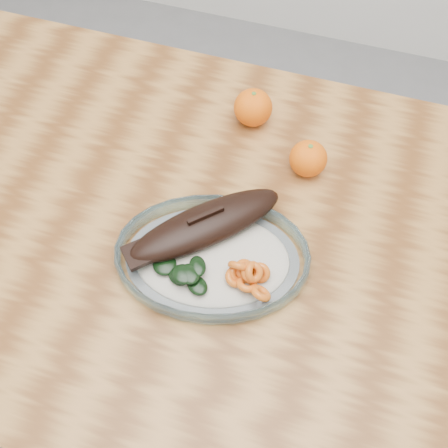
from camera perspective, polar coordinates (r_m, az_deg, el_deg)
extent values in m
plane|color=slate|center=(1.59, -1.60, -15.09)|extent=(3.00, 3.00, 0.00)
cube|color=brown|center=(0.93, -2.65, -0.84)|extent=(1.20, 0.80, 0.04)
cylinder|color=brown|center=(1.59, -16.77, 6.77)|extent=(0.06, 0.06, 0.71)
ellipsoid|color=white|center=(0.87, -1.19, -3.65)|extent=(0.62, 0.50, 0.01)
torus|color=#8EC3DC|center=(0.86, -1.21, -3.32)|extent=(0.65, 0.65, 0.03)
ellipsoid|color=beige|center=(0.86, -1.21, -3.05)|extent=(0.55, 0.44, 0.02)
ellipsoid|color=black|center=(0.86, -1.86, 0.52)|extent=(0.23, 0.24, 0.04)
ellipsoid|color=black|center=(0.86, -1.85, 0.23)|extent=(0.20, 0.20, 0.02)
cube|color=black|center=(0.84, -8.64, -2.40)|extent=(0.06, 0.06, 0.01)
cube|color=black|center=(0.84, -1.90, 1.26)|extent=(0.05, 0.05, 0.02)
torus|color=#CC4A0E|center=(0.82, 1.50, -4.46)|extent=(0.04, 0.04, 0.04)
torus|color=#CC4A0E|center=(0.82, 1.19, -4.90)|extent=(0.05, 0.04, 0.03)
torus|color=#CC4A0E|center=(0.83, 2.32, -4.00)|extent=(0.04, 0.03, 0.04)
torus|color=#CC4A0E|center=(0.81, 3.82, -6.53)|extent=(0.05, 0.04, 0.04)
torus|color=#CC4A0E|center=(0.82, 2.37, -5.64)|extent=(0.05, 0.04, 0.03)
torus|color=#CC4A0E|center=(0.83, 3.70, -4.45)|extent=(0.04, 0.04, 0.04)
torus|color=#CC4A0E|center=(0.83, 2.15, -4.12)|extent=(0.05, 0.05, 0.03)
torus|color=#CC4A0E|center=(0.81, 1.50, -3.79)|extent=(0.04, 0.03, 0.04)
torus|color=#CC4A0E|center=(0.81, 2.90, -4.37)|extent=(0.05, 0.04, 0.03)
torus|color=#CC4A0E|center=(0.81, 3.02, -4.35)|extent=(0.03, 0.04, 0.04)
ellipsoid|color=black|center=(0.83, -4.64, -4.75)|extent=(0.05, 0.04, 0.01)
ellipsoid|color=black|center=(0.82, -2.78, -5.74)|extent=(0.05, 0.04, 0.01)
ellipsoid|color=black|center=(0.84, -6.14, -3.59)|extent=(0.05, 0.05, 0.01)
ellipsoid|color=black|center=(0.82, -4.24, -4.58)|extent=(0.05, 0.05, 0.01)
ellipsoid|color=black|center=(0.82, -2.75, -3.78)|extent=(0.04, 0.04, 0.01)
ellipsoid|color=black|center=(0.82, -3.57, -4.56)|extent=(0.04, 0.05, 0.01)
sphere|color=#F64505|center=(1.03, 2.97, 11.74)|extent=(0.07, 0.07, 0.07)
sphere|color=#F64505|center=(0.97, 8.55, 6.59)|extent=(0.06, 0.06, 0.06)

